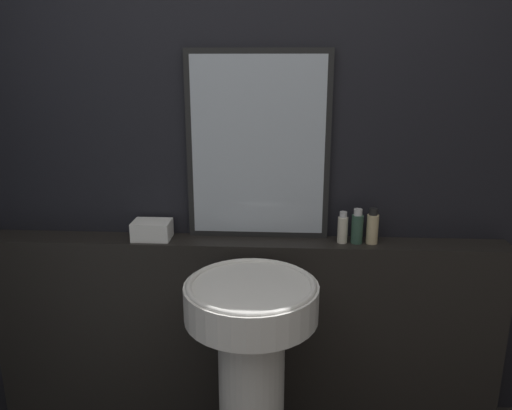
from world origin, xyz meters
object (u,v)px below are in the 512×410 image
object	(u,v)px
pedestal_sink	(251,354)
conditioner_bottle	(357,227)
shampoo_bottle	(343,228)
lotion_bottle	(372,227)
towel_stack	(152,230)
mirror	(258,147)

from	to	relation	value
pedestal_sink	conditioner_bottle	world-z (taller)	conditioner_bottle
shampoo_bottle	lotion_bottle	size ratio (longest dim) A/B	0.89
towel_stack	lotion_bottle	world-z (taller)	lotion_bottle
shampoo_bottle	conditioner_bottle	size ratio (longest dim) A/B	0.91
mirror	lotion_bottle	world-z (taller)	mirror
shampoo_bottle	lotion_bottle	distance (m)	0.13
mirror	shampoo_bottle	world-z (taller)	mirror
towel_stack	conditioner_bottle	bearing A→B (deg)	-0.00
lotion_bottle	towel_stack	bearing A→B (deg)	180.00
shampoo_bottle	lotion_bottle	bearing A→B (deg)	0.00
pedestal_sink	lotion_bottle	world-z (taller)	lotion_bottle
shampoo_bottle	pedestal_sink	bearing A→B (deg)	-134.07
towel_stack	lotion_bottle	size ratio (longest dim) A/B	1.06
towel_stack	shampoo_bottle	distance (m)	0.86
mirror	towel_stack	distance (m)	0.61
mirror	towel_stack	bearing A→B (deg)	-172.43
shampoo_bottle	conditioner_bottle	world-z (taller)	conditioner_bottle
mirror	lotion_bottle	xyz separation A→B (m)	(0.51, -0.06, -0.34)
pedestal_sink	lotion_bottle	xyz separation A→B (m)	(0.51, 0.39, 0.40)
towel_stack	conditioner_bottle	world-z (taller)	conditioner_bottle
lotion_bottle	shampoo_bottle	bearing A→B (deg)	-180.00
pedestal_sink	conditioner_bottle	xyz separation A→B (m)	(0.44, 0.39, 0.40)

